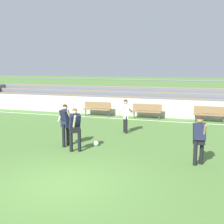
# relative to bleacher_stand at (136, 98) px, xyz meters

# --- Properties ---
(ground_plane) EXTENTS (160.00, 160.00, 0.00)m
(ground_plane) POSITION_rel_bleacher_stand_xyz_m (1.29, -13.98, -0.90)
(ground_plane) COLOR #517A38
(field_line_sideline) EXTENTS (44.00, 0.12, 0.01)m
(field_line_sideline) POSITION_rel_bleacher_stand_xyz_m (1.29, -3.83, -0.90)
(field_line_sideline) COLOR white
(field_line_sideline) RESTS_ON ground
(sideline_wall) EXTENTS (48.00, 0.16, 1.15)m
(sideline_wall) POSITION_rel_bleacher_stand_xyz_m (1.29, -2.56, -0.33)
(sideline_wall) COLOR #BCB7AD
(sideline_wall) RESTS_ON ground
(bleacher_stand) EXTENTS (24.86, 3.08, 2.18)m
(bleacher_stand) POSITION_rel_bleacher_stand_xyz_m (0.00, 0.00, 0.00)
(bleacher_stand) COLOR #897051
(bleacher_stand) RESTS_ON ground
(bench_far_left) EXTENTS (1.80, 0.40, 0.90)m
(bench_far_left) POSITION_rel_bleacher_stand_xyz_m (5.16, -3.29, -0.35)
(bench_far_left) COLOR olive
(bench_far_left) RESTS_ON ground
(bench_centre_sideline) EXTENTS (1.80, 0.40, 0.90)m
(bench_centre_sideline) POSITION_rel_bleacher_stand_xyz_m (1.49, -3.29, -0.35)
(bench_centre_sideline) COLOR olive
(bench_centre_sideline) RESTS_ON ground
(bench_near_bin) EXTENTS (1.80, 0.40, 0.90)m
(bench_near_bin) POSITION_rel_bleacher_stand_xyz_m (-1.77, -3.29, -0.35)
(bench_near_bin) COLOR olive
(bench_near_bin) RESTS_ON ground
(player_dark_deep_cover) EXTENTS (0.54, 0.66, 1.66)m
(player_dark_deep_cover) POSITION_rel_bleacher_stand_xyz_m (0.30, -11.04, 0.09)
(player_dark_deep_cover) COLOR black
(player_dark_deep_cover) RESTS_ON ground
(player_dark_challenging) EXTENTS (0.62, 0.47, 1.71)m
(player_dark_challenging) POSITION_rel_bleacher_stand_xyz_m (-0.40, -10.45, 0.12)
(player_dark_challenging) COLOR black
(player_dark_challenging) RESTS_ON ground
(player_white_on_ball) EXTENTS (0.68, 0.50, 1.63)m
(player_white_on_ball) POSITION_rel_bleacher_stand_xyz_m (1.26, -7.41, 0.07)
(player_white_on_ball) COLOR black
(player_white_on_ball) RESTS_ON ground
(player_dark_pressing_high) EXTENTS (0.46, 0.54, 1.62)m
(player_dark_pressing_high) POSITION_rel_bleacher_stand_xyz_m (4.78, -11.15, 0.06)
(player_dark_pressing_high) COLOR black
(player_dark_pressing_high) RESTS_ON ground
(soccer_ball) EXTENTS (0.22, 0.22, 0.22)m
(soccer_ball) POSITION_rel_bleacher_stand_xyz_m (0.76, -10.07, -0.79)
(soccer_ball) COLOR white
(soccer_ball) RESTS_ON ground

